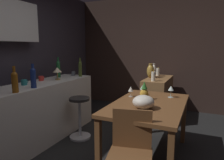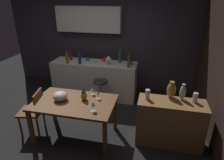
% 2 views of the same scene
% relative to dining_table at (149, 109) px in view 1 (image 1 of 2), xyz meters
% --- Properties ---
extents(ground_plane, '(9.00, 9.00, 0.00)m').
position_rel_dining_table_xyz_m(ground_plane, '(-0.17, 0.30, -0.66)').
color(ground_plane, black).
extents(wall_side_right, '(0.10, 4.40, 2.60)m').
position_rel_dining_table_xyz_m(wall_side_right, '(2.38, 0.60, 0.64)').
color(wall_side_right, '#33231E').
rests_on(wall_side_right, ground_plane).
extents(dining_table, '(1.39, 0.86, 0.74)m').
position_rel_dining_table_xyz_m(dining_table, '(0.00, 0.00, 0.00)').
color(dining_table, brown).
rests_on(dining_table, ground_plane).
extents(kitchen_counter, '(2.10, 0.60, 0.90)m').
position_rel_dining_table_xyz_m(kitchen_counter, '(-0.17, 1.66, -0.21)').
color(kitchen_counter, silver).
rests_on(kitchen_counter, ground_plane).
extents(sideboard_cabinet, '(1.10, 0.44, 0.82)m').
position_rel_dining_table_xyz_m(sideboard_cabinet, '(1.63, 0.22, -0.25)').
color(sideboard_cabinet, olive).
rests_on(sideboard_cabinet, ground_plane).
extents(chair_near_window, '(0.47, 0.47, 0.85)m').
position_rel_dining_table_xyz_m(chair_near_window, '(-0.80, -0.04, -0.18)').
color(chair_near_window, brown).
rests_on(chair_near_window, ground_plane).
extents(bar_stool, '(0.34, 0.34, 0.66)m').
position_rel_dining_table_xyz_m(bar_stool, '(0.14, 1.14, -0.30)').
color(bar_stool, '#262323').
rests_on(bar_stool, ground_plane).
extents(wine_glass_left, '(0.07, 0.07, 0.15)m').
position_rel_dining_table_xyz_m(wine_glass_left, '(0.37, 0.19, 0.19)').
color(wine_glass_left, silver).
rests_on(wine_glass_left, dining_table).
extents(wine_glass_right, '(0.08, 0.08, 0.17)m').
position_rel_dining_table_xyz_m(wine_glass_right, '(0.41, -0.21, 0.21)').
color(wine_glass_right, silver).
rests_on(wine_glass_right, dining_table).
extents(wine_glass_center, '(0.08, 0.08, 0.15)m').
position_rel_dining_table_xyz_m(wine_glass_center, '(0.23, 0.32, 0.19)').
color(wine_glass_center, silver).
rests_on(wine_glass_center, dining_table).
extents(pineapple_centerpiece, '(0.11, 0.11, 0.25)m').
position_rel_dining_table_xyz_m(pineapple_centerpiece, '(0.14, 0.10, 0.19)').
color(pineapple_centerpiece, gold).
rests_on(pineapple_centerpiece, dining_table).
extents(fruit_bowl, '(0.25, 0.25, 0.15)m').
position_rel_dining_table_xyz_m(fruit_bowl, '(-0.25, 0.00, 0.16)').
color(fruit_bowl, beige).
rests_on(fruit_bowl, dining_table).
extents(wine_bottle_olive, '(0.06, 0.06, 0.34)m').
position_rel_dining_table_xyz_m(wine_bottle_olive, '(0.71, 1.48, 0.40)').
color(wine_bottle_olive, '#475623').
rests_on(wine_bottle_olive, kitchen_counter).
extents(wine_bottle_green, '(0.07, 0.07, 0.36)m').
position_rel_dining_table_xyz_m(wine_bottle_green, '(0.45, 1.77, 0.41)').
color(wine_bottle_green, '#1E592D').
rests_on(wine_bottle_green, kitchen_counter).
extents(wine_bottle_amber, '(0.07, 0.07, 0.32)m').
position_rel_dining_table_xyz_m(wine_bottle_amber, '(-0.77, 1.43, 0.39)').
color(wine_bottle_amber, '#8C5114').
rests_on(wine_bottle_amber, kitchen_counter).
extents(wine_bottle_cobalt, '(0.07, 0.07, 0.32)m').
position_rel_dining_table_xyz_m(wine_bottle_cobalt, '(-0.46, 1.45, 0.39)').
color(wine_bottle_cobalt, navy).
rests_on(wine_bottle_cobalt, kitchen_counter).
extents(cup_red, '(0.11, 0.08, 0.08)m').
position_rel_dining_table_xyz_m(cup_red, '(0.03, 1.79, 0.28)').
color(cup_red, red).
rests_on(cup_red, kitchen_counter).
extents(cup_teal, '(0.12, 0.08, 0.08)m').
position_rel_dining_table_xyz_m(cup_teal, '(-0.37, 1.73, 0.28)').
color(cup_teal, teal).
rests_on(cup_teal, kitchen_counter).
extents(cup_slate, '(0.11, 0.07, 0.08)m').
position_rel_dining_table_xyz_m(cup_slate, '(0.74, 1.66, 0.29)').
color(cup_slate, '#515660').
rests_on(cup_slate, kitchen_counter).
extents(counter_lamp, '(0.14, 0.14, 0.21)m').
position_rel_dining_table_xyz_m(counter_lamp, '(0.21, 1.60, 0.40)').
color(counter_lamp, '#A58447').
rests_on(counter_lamp, kitchen_counter).
extents(pillar_candle_tall, '(0.08, 0.08, 0.19)m').
position_rel_dining_table_xyz_m(pillar_candle_tall, '(1.98, 0.30, 0.25)').
color(pillar_candle_tall, white).
rests_on(pillar_candle_tall, sideboard_cabinet).
extents(pillar_candle_short, '(0.08, 0.08, 0.20)m').
position_rel_dining_table_xyz_m(pillar_candle_short, '(1.22, 0.23, 0.25)').
color(pillar_candle_short, white).
rests_on(pillar_candle_short, sideboard_cabinet).
extents(vase_ceramic_ivory, '(0.10, 0.10, 0.28)m').
position_rel_dining_table_xyz_m(vase_ceramic_ivory, '(1.78, 0.35, 0.30)').
color(vase_ceramic_ivory, beige).
rests_on(vase_ceramic_ivory, sideboard_cabinet).
extents(vase_brass, '(0.15, 0.15, 0.29)m').
position_rel_dining_table_xyz_m(vase_brass, '(1.60, 0.38, 0.30)').
color(vase_brass, '#B78C38').
rests_on(vase_brass, sideboard_cabinet).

